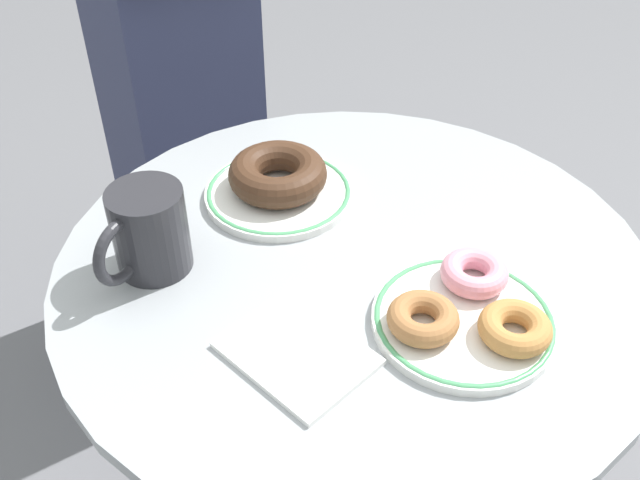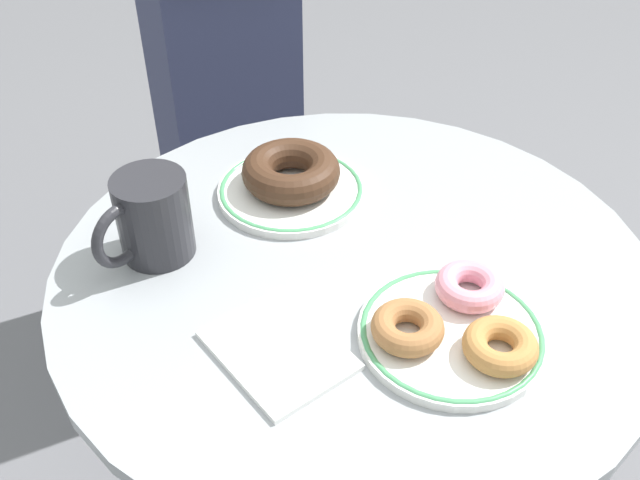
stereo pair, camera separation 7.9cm
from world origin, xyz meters
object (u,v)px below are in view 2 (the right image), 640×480
plate_left (291,190)px  donut_pink_frosted (470,286)px  donut_chocolate (291,171)px  donut_old_fashioned (500,346)px  coffee_mug (151,218)px  paper_napkin (278,350)px  donut_cinnamon (408,327)px  cafe_table (348,398)px  plate_right (455,331)px

plate_left → donut_pink_frosted: size_ratio=2.56×
donut_chocolate → donut_old_fashioned: 0.35m
donut_pink_frosted → coffee_mug: bearing=-142.3°
donut_pink_frosted → paper_napkin: donut_pink_frosted is taller
donut_cinnamon → coffee_mug: bearing=-156.1°
plate_left → donut_old_fashioned: bearing=-2.2°
plate_left → donut_chocolate: (-0.00, 0.00, 0.02)m
cafe_table → paper_napkin: bearing=-69.2°
plate_left → coffee_mug: bearing=-91.3°
donut_chocolate → donut_pink_frosted: donut_chocolate is taller
donut_chocolate → donut_old_fashioned: (0.35, -0.02, -0.01)m
donut_old_fashioned → donut_pink_frosted: same height
donut_old_fashioned → donut_pink_frosted: bearing=152.0°
donut_cinnamon → coffee_mug: (-0.28, -0.12, 0.03)m
plate_left → donut_pink_frosted: donut_pink_frosted is taller
cafe_table → donut_cinnamon: donut_cinnamon is taller
donut_cinnamon → donut_old_fashioned: bearing=35.4°
donut_pink_frosted → coffee_mug: (-0.27, -0.21, 0.03)m
donut_chocolate → donut_old_fashioned: bearing=-2.8°
cafe_table → coffee_mug: coffee_mug is taller
donut_old_fashioned → paper_napkin: bearing=-132.5°
plate_right → donut_chocolate: 0.30m
cafe_table → plate_left: size_ratio=3.95×
donut_chocolate → donut_cinnamon: (0.28, -0.07, -0.01)m
donut_old_fashioned → donut_pink_frosted: (-0.07, 0.04, 0.00)m
plate_right → donut_old_fashioned: donut_old_fashioned is taller
donut_cinnamon → paper_napkin: size_ratio=0.52×
cafe_table → donut_old_fashioned: size_ratio=10.12×
paper_napkin → coffee_mug: size_ratio=1.11×
donut_cinnamon → paper_napkin: (-0.07, -0.10, -0.02)m
donut_chocolate → donut_old_fashioned: size_ratio=1.71×
cafe_table → plate_left: plate_left is taller
donut_chocolate → plate_right: bearing=-4.3°
donut_pink_frosted → cafe_table: bearing=-158.1°
plate_right → donut_cinnamon: 0.05m
donut_old_fashioned → coffee_mug: 0.39m
cafe_table → donut_chocolate: (-0.15, 0.03, 0.27)m
plate_right → donut_cinnamon: donut_cinnamon is taller
donut_pink_frosted → paper_napkin: size_ratio=0.52×
donut_cinnamon → coffee_mug: coffee_mug is taller
donut_old_fashioned → paper_napkin: 0.21m
donut_pink_frosted → coffee_mug: 0.35m
cafe_table → donut_chocolate: donut_chocolate is taller
donut_old_fashioned → coffee_mug: bearing=-153.5°
plate_left → paper_napkin: 0.26m
coffee_mug → cafe_table: bearing=47.1°
paper_napkin → coffee_mug: 0.21m
plate_right → coffee_mug: (-0.30, -0.17, 0.04)m
donut_old_fashioned → coffee_mug: size_ratio=0.58×
plate_right → cafe_table: bearing=-178.1°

